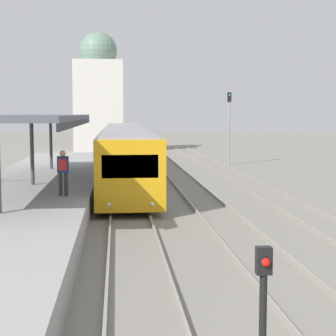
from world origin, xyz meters
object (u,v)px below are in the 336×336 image
train_near (124,149)px  signal_post_near (263,310)px  signal_mast_far (229,120)px  person_on_platform (63,169)px

train_near → signal_post_near: train_near is taller
signal_post_near → signal_mast_far: 35.17m
train_near → signal_post_near: bearing=-87.2°
signal_post_near → signal_mast_far: signal_mast_far is taller
signal_post_near → train_near: bearing=92.8°
signal_post_near → signal_mast_far: bearing=79.3°
person_on_platform → signal_mast_far: size_ratio=0.31×
person_on_platform → train_near: train_near is taller
person_on_platform → train_near: 14.68m
person_on_platform → signal_post_near: person_on_platform is taller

